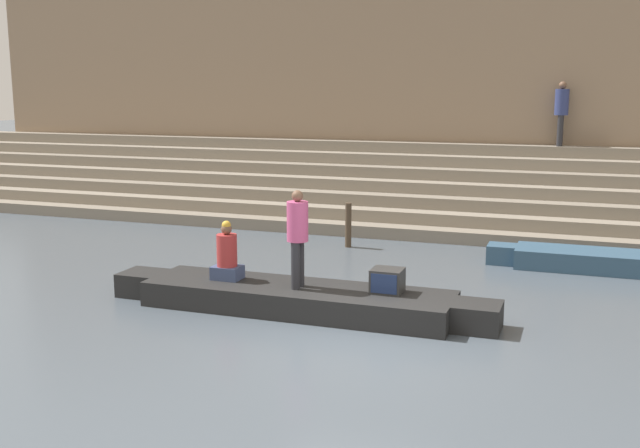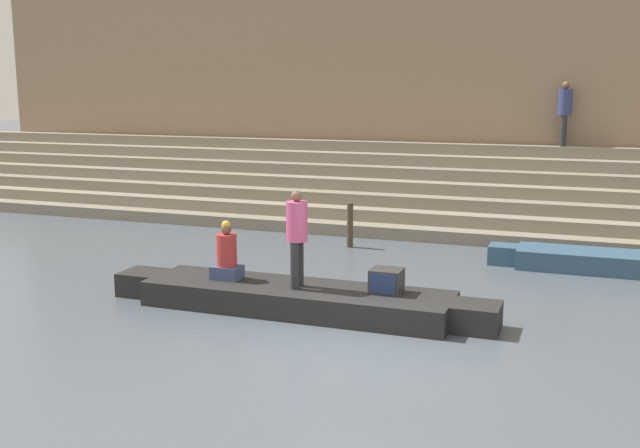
{
  "view_description": "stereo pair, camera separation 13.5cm",
  "coord_description": "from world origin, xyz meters",
  "views": [
    {
      "loc": [
        3.05,
        -10.25,
        3.89
      ],
      "look_at": [
        -1.57,
        2.73,
        1.34
      ],
      "focal_mm": 42.0,
      "sensor_mm": 36.0,
      "label": 1
    },
    {
      "loc": [
        3.18,
        -10.21,
        3.89
      ],
      "look_at": [
        -1.57,
        2.73,
        1.34
      ],
      "focal_mm": 42.0,
      "sensor_mm": 36.0,
      "label": 2
    }
  ],
  "objects": [
    {
      "name": "ground_plane",
      "position": [
        0.0,
        0.0,
        0.0
      ],
      "size": [
        120.0,
        120.0,
        0.0
      ],
      "primitive_type": "plane",
      "color": "#4C5660"
    },
    {
      "name": "back_wall",
      "position": [
        0.0,
        12.97,
        4.13
      ],
      "size": [
        34.2,
        1.28,
        8.32
      ],
      "color": "#937A60",
      "rests_on": "ground"
    },
    {
      "name": "moored_boat_shore",
      "position": [
        3.92,
        6.4,
        0.22
      ],
      "size": [
        5.64,
        1.11,
        0.42
      ],
      "rotation": [
        0.0,
        0.0,
        -0.04
      ],
      "color": "#33516B",
      "rests_on": "ground"
    },
    {
      "name": "ghat_steps",
      "position": [
        0.0,
        10.81,
        0.79
      ],
      "size": [
        36.0,
        4.36,
        2.21
      ],
      "color": "gray",
      "rests_on": "ground"
    },
    {
      "name": "person_on_steps",
      "position": [
        2.31,
        12.06,
        3.24
      ],
      "size": [
        0.38,
        0.38,
        1.8
      ],
      "rotation": [
        0.0,
        0.0,
        0.62
      ],
      "color": "#28282D",
      "rests_on": "ghat_steps"
    },
    {
      "name": "person_standing",
      "position": [
        -1.53,
        1.46,
        1.42
      ],
      "size": [
        0.37,
        0.37,
        1.71
      ],
      "rotation": [
        0.0,
        0.0,
        -0.18
      ],
      "color": "#28282D",
      "rests_on": "rowboat_main"
    },
    {
      "name": "mooring_post",
      "position": [
        -2.32,
        6.87,
        0.55
      ],
      "size": [
        0.15,
        0.15,
        1.09
      ],
      "primitive_type": "cylinder",
      "color": "#473828",
      "rests_on": "ground"
    },
    {
      "name": "rowboat_main",
      "position": [
        -1.58,
        1.53,
        0.24
      ],
      "size": [
        7.02,
        1.51,
        0.44
      ],
      "rotation": [
        0.0,
        0.0,
        -0.05
      ],
      "color": "black",
      "rests_on": "ground"
    },
    {
      "name": "person_rowing",
      "position": [
        -2.95,
        1.58,
        0.86
      ],
      "size": [
        0.52,
        0.41,
        1.07
      ],
      "rotation": [
        0.0,
        0.0,
        0.11
      ],
      "color": "#3D4C75",
      "rests_on": "rowboat_main"
    },
    {
      "name": "tv_set",
      "position": [
        0.01,
        1.68,
        0.64
      ],
      "size": [
        0.53,
        0.48,
        0.41
      ],
      "rotation": [
        0.0,
        0.0,
        -0.15
      ],
      "color": "#2D2D2D",
      "rests_on": "rowboat_main"
    }
  ]
}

